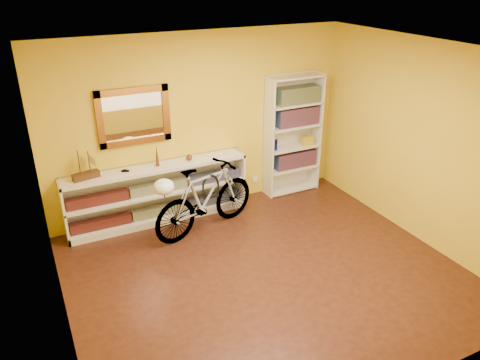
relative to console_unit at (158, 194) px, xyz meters
name	(u,v)px	position (x,y,z in m)	size (l,w,h in m)	color
floor	(266,274)	(0.74, -1.81, -0.43)	(4.50, 4.00, 0.01)	black
ceiling	(272,53)	(0.74, -1.81, 2.18)	(4.50, 4.00, 0.01)	silver
back_wall	(200,124)	(0.74, 0.19, 0.88)	(4.50, 0.01, 2.60)	gold
left_wall	(49,220)	(-1.51, -1.81, 0.88)	(0.01, 4.00, 2.60)	gold
right_wall	(422,143)	(3.00, -1.81, 0.88)	(0.01, 4.00, 2.60)	gold
gilt_mirror	(134,116)	(-0.21, 0.15, 1.12)	(0.98, 0.06, 0.78)	brown
wall_socket	(255,179)	(1.64, 0.17, -0.17)	(0.09, 0.01, 0.09)	silver
console_unit	(158,194)	(0.00, 0.00, 0.00)	(2.60, 0.35, 0.85)	silver
cd_row_lower	(160,210)	(0.00, -0.02, -0.26)	(2.50, 0.13, 0.14)	black
cd_row_upper	(158,187)	(0.00, -0.02, 0.11)	(2.50, 0.13, 0.14)	#1C557E
model_ship	(84,164)	(-0.94, 0.00, 0.63)	(0.35, 0.13, 0.41)	#392010
toy_car	(125,172)	(-0.43, 0.00, 0.43)	(0.00, 0.00, 0.00)	black
bronze_ornament	(157,155)	(0.02, 0.00, 0.58)	(0.05, 0.05, 0.32)	brown
decorative_orb	(189,157)	(0.49, 0.00, 0.47)	(0.09, 0.09, 0.09)	brown
bookcase	(293,135)	(2.23, 0.03, 0.52)	(0.90, 0.30, 1.90)	silver
book_row_a	(294,159)	(2.28, 0.03, 0.12)	(0.70, 0.22, 0.26)	maroon
book_row_b	(297,116)	(2.28, 0.03, 0.83)	(0.70, 0.22, 0.28)	maroon
book_row_c	(298,95)	(2.28, 0.03, 1.16)	(0.70, 0.22, 0.25)	#1B5361
travel_mug	(275,145)	(1.90, 0.01, 0.42)	(0.08, 0.08, 0.17)	navy
red_tin	(282,99)	(2.03, 0.06, 1.12)	(0.13, 0.13, 0.17)	maroon
yellow_bag	(307,140)	(2.48, -0.01, 0.41)	(0.18, 0.12, 0.14)	gold
bicycle	(205,198)	(0.50, -0.55, 0.07)	(1.67, 0.43, 0.98)	silver
helmet	(164,187)	(-0.12, -0.72, 0.44)	(0.27, 0.25, 0.20)	white
u_lock	(211,186)	(0.59, -0.52, 0.22)	(0.25, 0.25, 0.03)	black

